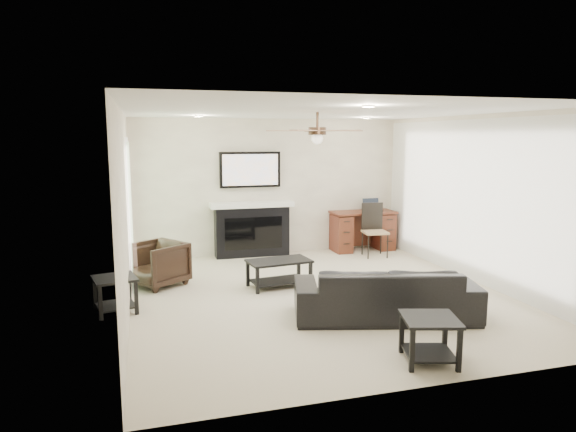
# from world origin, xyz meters

# --- Properties ---
(room_shell) EXTENTS (5.50, 5.54, 2.52)m
(room_shell) POSITION_xyz_m (0.19, 0.08, 1.68)
(room_shell) COLOR beige
(room_shell) RESTS_ON ground
(sofa) EXTENTS (2.32, 1.38, 0.63)m
(sofa) POSITION_xyz_m (0.48, -1.05, 0.32)
(sofa) COLOR black
(sofa) RESTS_ON ground
(armchair) EXTENTS (0.99, 0.98, 0.65)m
(armchair) POSITION_xyz_m (-2.12, 1.10, 0.33)
(armchair) COLOR black
(armchair) RESTS_ON ground
(coffee_table) EXTENTS (0.96, 0.61, 0.40)m
(coffee_table) POSITION_xyz_m (-0.42, 0.55, 0.20)
(coffee_table) COLOR black
(coffee_table) RESTS_ON ground
(end_table_near) EXTENTS (0.64, 0.64, 0.45)m
(end_table_near) POSITION_xyz_m (0.33, -2.30, 0.23)
(end_table_near) COLOR black
(end_table_near) RESTS_ON ground
(end_table_left) EXTENTS (0.60, 0.60, 0.45)m
(end_table_left) POSITION_xyz_m (-2.67, 0.05, 0.23)
(end_table_left) COLOR black
(end_table_left) RESTS_ON ground
(fireplace_unit) EXTENTS (1.52, 0.34, 1.91)m
(fireplace_unit) POSITION_xyz_m (-0.38, 2.58, 0.95)
(fireplace_unit) COLOR black
(fireplace_unit) RESTS_ON ground
(desk) EXTENTS (1.22, 0.56, 0.76)m
(desk) POSITION_xyz_m (1.77, 2.48, 0.38)
(desk) COLOR #422310
(desk) RESTS_ON ground
(desk_chair) EXTENTS (0.47, 0.49, 0.97)m
(desk_chair) POSITION_xyz_m (1.77, 1.93, 0.48)
(desk_chair) COLOR black
(desk_chair) RESTS_ON ground
(laptop) EXTENTS (0.33, 0.24, 0.23)m
(laptop) POSITION_xyz_m (1.97, 2.46, 0.88)
(laptop) COLOR black
(laptop) RESTS_ON desk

